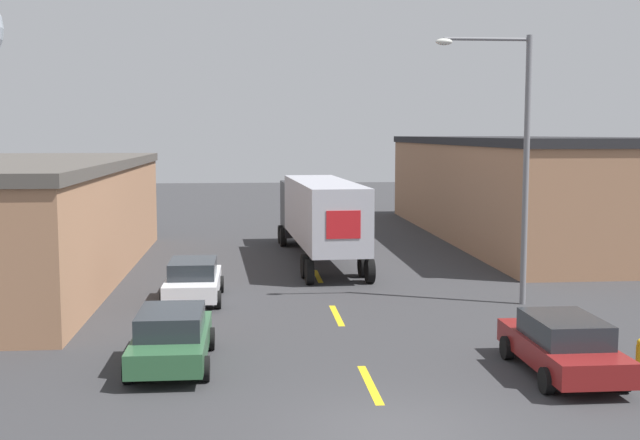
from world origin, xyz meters
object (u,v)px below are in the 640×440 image
at_px(parked_car_left_far, 193,280).
at_px(parked_car_left_near, 172,337).
at_px(street_lamp, 516,150).
at_px(semi_truck, 319,212).
at_px(fire_hydrant, 640,356).
at_px(parked_car_right_near, 562,345).

distance_m(parked_car_left_far, parked_car_left_near, 7.86).
xyz_separation_m(parked_car_left_near, street_lamp, (10.81, 6.34, 4.49)).
xyz_separation_m(semi_truck, parked_car_left_far, (-5.10, -8.56, -1.50)).
xyz_separation_m(parked_car_left_near, fire_hydrant, (11.33, -1.64, -0.32)).
distance_m(parked_car_right_near, street_lamp, 9.22).
bearing_deg(parked_car_left_far, fire_hydrant, -40.00).
relative_size(parked_car_left_near, fire_hydrant, 5.19).
distance_m(parked_car_right_near, fire_hydrant, 1.96).
xyz_separation_m(parked_car_left_far, fire_hydrant, (11.33, -9.51, -0.32)).
relative_size(parked_car_left_far, fire_hydrant, 5.19).
bearing_deg(parked_car_right_near, fire_hydrant, -1.52).
bearing_deg(semi_truck, street_lamp, -63.48).
xyz_separation_m(parked_car_right_near, street_lamp, (1.42, 7.93, 4.49)).
bearing_deg(parked_car_left_near, street_lamp, 30.38).
relative_size(parked_car_right_near, street_lamp, 0.50).
relative_size(semi_truck, fire_hydrant, 15.90).
distance_m(semi_truck, fire_hydrant, 19.20).
height_order(parked_car_left_near, fire_hydrant, parked_car_left_near).
bearing_deg(parked_car_left_near, parked_car_right_near, -9.61).
height_order(parked_car_right_near, parked_car_left_far, same).
bearing_deg(parked_car_left_near, semi_truck, 72.77).
distance_m(parked_car_right_near, parked_car_left_far, 13.33).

